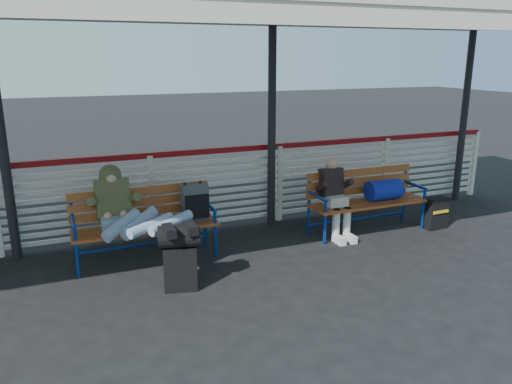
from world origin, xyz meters
name	(u,v)px	position (x,y,z in m)	size (l,w,h in m)	color
ground	(188,291)	(0.00, 0.00, 0.00)	(60.00, 60.00, 0.00)	black
fence	(152,193)	(0.00, 1.90, 0.66)	(12.08, 0.08, 1.24)	silver
canopy	(158,9)	(0.00, 0.87, 3.04)	(12.60, 3.60, 3.16)	silver
luggage_stack	(180,255)	(-0.05, 0.09, 0.41)	(0.50, 0.35, 0.76)	black
bench_left	(160,213)	(-0.04, 1.12, 0.60)	(1.80, 0.56, 0.93)	#9D461E
bench_right	(373,193)	(3.09, 0.95, 0.58)	(1.80, 0.56, 0.92)	#9D461E
traveler_man	(137,218)	(-0.39, 0.78, 0.68)	(0.94, 1.63, 0.77)	#92A1C4
companion_person	(335,196)	(2.44, 0.93, 0.60)	(0.32, 0.66, 1.15)	beige
suitcase_side	(436,213)	(4.04, 0.64, 0.24)	(0.36, 0.23, 0.48)	black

